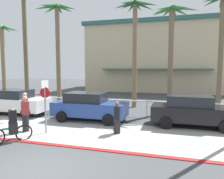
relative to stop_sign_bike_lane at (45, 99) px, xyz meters
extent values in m
plane|color=#424447|center=(1.96, 6.46, -1.68)|extent=(80.00, 80.00, 0.00)
cube|color=#ADAAA0|center=(1.96, 0.66, -1.67)|extent=(44.00, 4.00, 0.02)
cube|color=maroon|center=(1.96, -1.34, -1.66)|extent=(44.00, 0.24, 0.03)
cube|color=beige|center=(3.55, 24.27, 2.72)|extent=(18.86, 11.63, 8.79)
cube|color=#2D605B|center=(3.55, 24.27, 7.37)|extent=(19.46, 12.23, 0.50)
cube|color=#2D605B|center=(3.55, 17.96, 1.32)|extent=(13.21, 1.20, 0.16)
cylinder|color=white|center=(1.96, 4.96, -0.68)|extent=(27.43, 0.08, 0.08)
cylinder|color=white|center=(-7.19, 4.96, -1.18)|extent=(0.08, 0.08, 1.00)
cylinder|color=white|center=(-4.90, 4.96, -1.18)|extent=(0.08, 0.08, 1.00)
cylinder|color=white|center=(-2.62, 4.96, -1.18)|extent=(0.08, 0.08, 1.00)
cylinder|color=white|center=(-0.33, 4.96, -1.18)|extent=(0.08, 0.08, 1.00)
cylinder|color=white|center=(1.96, 4.96, -1.18)|extent=(0.08, 0.08, 1.00)
cylinder|color=white|center=(4.24, 4.96, -1.18)|extent=(0.08, 0.08, 1.00)
cylinder|color=white|center=(6.53, 4.96, -1.18)|extent=(0.08, 0.08, 1.00)
cylinder|color=gray|center=(0.00, 0.00, -0.58)|extent=(0.08, 0.08, 2.20)
cube|color=white|center=(0.00, 0.00, 0.70)|extent=(0.04, 0.56, 0.36)
cylinder|color=red|center=(0.00, 0.00, 0.30)|extent=(0.52, 0.03, 0.52)
cylinder|color=#846B4C|center=(-8.88, 7.09, 1.76)|extent=(0.36, 0.36, 6.87)
cone|color=#387F3D|center=(-8.17, 7.09, 4.93)|extent=(1.53, 0.32, 0.84)
cone|color=#387F3D|center=(-8.44, 7.64, 5.02)|extent=(1.18, 1.36, 0.66)
cone|color=#387F3D|center=(-9.06, 7.87, 5.02)|extent=(0.68, 1.69, 0.67)
cone|color=#387F3D|center=(-8.34, 6.41, 4.98)|extent=(1.38, 1.62, 0.74)
cylinder|color=brown|center=(-6.44, 7.04, 3.31)|extent=(0.36, 0.36, 9.97)
cylinder|color=#756047|center=(-3.10, 6.67, 2.34)|extent=(0.36, 0.36, 8.04)
cone|color=#2D6B33|center=(-2.28, 6.67, 6.15)|extent=(1.72, 0.32, 0.74)
cone|color=#2D6B33|center=(-2.68, 7.20, 6.19)|extent=(1.14, 1.32, 0.65)
cone|color=#2D6B33|center=(-3.27, 7.41, 6.19)|extent=(0.66, 1.62, 0.66)
cone|color=#2D6B33|center=(-3.92, 7.07, 6.21)|extent=(1.83, 1.10, 0.63)
cone|color=#2D6B33|center=(-3.89, 6.29, 6.18)|extent=(1.78, 1.08, 0.69)
cone|color=#2D6B33|center=(-3.31, 5.76, 6.15)|extent=(0.74, 1.96, 0.74)
cone|color=#2D6B33|center=(-2.70, 6.17, 6.16)|extent=(1.11, 1.28, 0.71)
cylinder|color=#846B4C|center=(2.82, 8.18, 2.43)|extent=(0.36, 0.36, 8.22)
cone|color=#235B2D|center=(3.70, 8.18, 6.35)|extent=(1.82, 0.32, 0.69)
cone|color=#235B2D|center=(3.48, 8.73, 6.33)|extent=(1.57, 1.39, 0.74)
cone|color=#235B2D|center=(2.96, 8.92, 6.38)|extent=(0.59, 1.61, 0.64)
cone|color=#235B2D|center=(2.36, 8.99, 6.39)|extent=(1.24, 1.82, 0.63)
cone|color=#235B2D|center=(2.20, 8.41, 6.39)|extent=(1.43, 0.78, 0.61)
cone|color=#235B2D|center=(2.05, 7.90, 6.29)|extent=(1.74, 0.90, 0.81)
cone|color=#235B2D|center=(2.40, 7.44, 6.33)|extent=(1.17, 1.71, 0.73)
cone|color=#235B2D|center=(2.99, 7.26, 6.40)|extent=(0.65, 1.95, 0.59)
cone|color=#235B2D|center=(3.34, 7.75, 6.29)|extent=(1.32, 1.18, 0.81)
cylinder|color=#756047|center=(5.61, 6.80, 1.96)|extent=(0.36, 0.36, 7.27)
cone|color=#387F3D|center=(6.50, 6.80, 5.42)|extent=(1.83, 0.32, 0.66)
cone|color=#387F3D|center=(6.20, 7.28, 5.37)|extent=(1.44, 1.28, 0.75)
cone|color=#387F3D|center=(5.78, 7.72, 5.43)|extent=(0.65, 1.96, 0.65)
cone|color=#387F3D|center=(5.25, 7.42, 5.42)|extent=(1.04, 1.48, 0.66)
cone|color=#387F3D|center=(4.92, 7.05, 5.41)|extent=(1.57, 0.83, 0.69)
cone|color=#387F3D|center=(4.98, 6.57, 5.35)|extent=(1.48, 0.80, 0.79)
cone|color=#387F3D|center=(5.15, 5.99, 5.35)|extent=(1.25, 1.85, 0.79)
cone|color=#387F3D|center=(5.74, 6.05, 5.46)|extent=(0.59, 1.60, 0.59)
cone|color=#387F3D|center=(6.13, 6.37, 5.43)|extent=(1.29, 1.15, 0.64)
cylinder|color=#756047|center=(9.12, 8.74, 2.47)|extent=(0.36, 0.36, 8.29)
cone|color=#235B2D|center=(9.12, 9.51, 6.35)|extent=(0.32, 1.63, 0.82)
cone|color=#235B2D|center=(8.51, 9.35, 6.45)|extent=(1.48, 1.48, 0.63)
cube|color=white|center=(-4.33, 3.18, -0.95)|extent=(4.40, 1.80, 0.80)
cube|color=#1E2328|center=(-4.58, 3.18, -0.27)|extent=(2.29, 1.58, 0.56)
cylinder|color=black|center=(-2.93, 4.08, -1.35)|extent=(0.66, 0.22, 0.66)
cylinder|color=black|center=(-2.93, 2.28, -1.35)|extent=(0.66, 0.22, 0.66)
cylinder|color=black|center=(-5.74, 4.08, -1.35)|extent=(0.66, 0.22, 0.66)
cube|color=#284793|center=(1.10, 2.97, -0.95)|extent=(4.40, 1.80, 0.80)
cube|color=#1E2328|center=(0.85, 2.97, -0.27)|extent=(2.29, 1.58, 0.56)
cylinder|color=black|center=(2.51, 3.87, -1.35)|extent=(0.66, 0.22, 0.66)
cylinder|color=black|center=(2.51, 2.07, -1.35)|extent=(0.66, 0.22, 0.66)
cylinder|color=black|center=(-0.31, 3.87, -1.35)|extent=(0.66, 0.22, 0.66)
cylinder|color=black|center=(-0.31, 2.07, -1.35)|extent=(0.66, 0.22, 0.66)
cube|color=black|center=(6.95, 3.21, -0.95)|extent=(4.40, 1.80, 0.80)
cube|color=#1E2328|center=(6.70, 3.21, -0.27)|extent=(2.29, 1.58, 0.56)
cylinder|color=black|center=(8.36, 4.11, -1.35)|extent=(0.66, 0.22, 0.66)
cylinder|color=black|center=(5.54, 4.11, -1.35)|extent=(0.66, 0.22, 0.66)
cylinder|color=black|center=(5.54, 2.31, -1.35)|extent=(0.66, 0.22, 0.66)
torus|color=black|center=(-0.34, -1.16, -1.35)|extent=(0.49, 0.61, 0.72)
cylinder|color=#197F7A|center=(-0.55, -1.42, -1.20)|extent=(0.46, 0.58, 0.35)
cylinder|color=#197F7A|center=(-0.87, -1.84, -1.06)|extent=(0.27, 0.33, 0.07)
cylinder|color=#197F7A|center=(-0.61, -1.50, -1.13)|extent=(0.05, 0.05, 0.44)
cube|color=#232326|center=(-0.61, -1.50, -1.07)|extent=(0.42, 0.42, 0.52)
cube|color=black|center=(-0.61, -1.50, -0.55)|extent=(0.43, 0.41, 0.52)
sphere|color=#9E7556|center=(-0.61, -1.50, -0.32)|extent=(0.22, 0.22, 0.22)
cylinder|color=#232326|center=(-1.79, 0.81, -1.24)|extent=(0.45, 0.45, 0.88)
cube|color=#A33338|center=(-1.79, 0.81, -0.45)|extent=(0.47, 0.47, 0.68)
sphere|color=#D6A884|center=(-1.79, 0.81, 0.04)|extent=(0.24, 0.24, 0.24)
cylinder|color=#232326|center=(-1.11, -0.05, -1.25)|extent=(0.44, 0.44, 0.86)
cube|color=#A33338|center=(-1.11, -0.05, -0.49)|extent=(0.48, 0.43, 0.66)
sphere|color=#D6A884|center=(-1.11, -0.05, -0.01)|extent=(0.24, 0.24, 0.24)
cylinder|color=#232326|center=(3.32, 0.88, -1.30)|extent=(0.37, 0.37, 0.74)
cube|color=black|center=(3.32, 0.88, -0.65)|extent=(0.32, 0.44, 0.57)
sphere|color=brown|center=(3.32, 0.88, -0.23)|extent=(0.20, 0.20, 0.20)
camera|label=1|loc=(5.92, -8.93, 1.46)|focal=34.69mm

